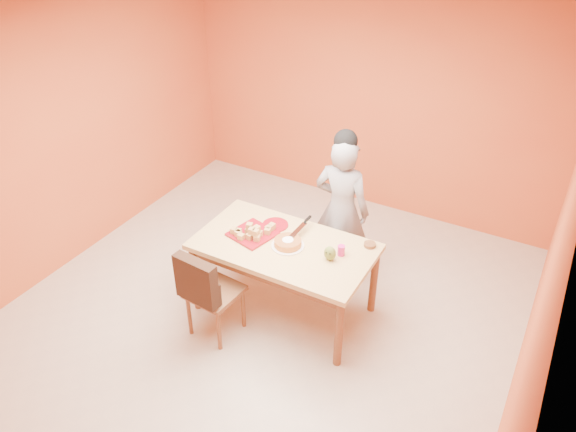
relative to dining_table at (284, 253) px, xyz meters
The scene contains 17 objects.
floor 0.73m from the dining_table, 119.65° to the right, with size 5.00×5.00×0.00m, color beige.
ceiling 2.06m from the dining_table, 119.65° to the right, with size 5.00×5.00×0.00m, color silver.
wall_back 2.35m from the dining_table, 93.73° to the left, with size 4.50×4.50×0.00m, color #CD5F2F.
wall_left 2.51m from the dining_table, behind, with size 5.00×5.00×0.00m, color #CD5F2F.
wall_right 2.23m from the dining_table, ahead, with size 5.00×5.00×0.00m, color #CD5F2F.
dining_table is the anchor object (origin of this frame).
dining_chair 0.72m from the dining_table, 124.73° to the right, with size 0.47×0.53×0.93m.
pastry_pile 0.37m from the dining_table, behind, with size 0.33×0.33×0.11m, color tan, non-canonical shape.
person 0.80m from the dining_table, 74.05° to the left, with size 0.56×0.37×1.55m, color gray.
pastry_platter 0.35m from the dining_table, behind, with size 0.36×0.36×0.02m, color maroon.
red_dinner_plate 0.33m from the dining_table, 134.50° to the left, with size 0.24×0.24×0.01m, color maroon.
white_cake_plate 0.11m from the dining_table, ahead, with size 0.29×0.29×0.01m, color white.
sponge_cake 0.14m from the dining_table, ahead, with size 0.24×0.24×0.06m, color #C17132.
cake_server 0.25m from the dining_table, 73.74° to the left, with size 0.05×0.26×0.01m, color silver.
egg_ornament 0.48m from the dining_table, ahead, with size 0.11×0.09×0.13m, color olive.
magenta_glass 0.54m from the dining_table, 12.26° to the left, with size 0.07×0.07×0.09m, color #D21F7D.
checker_tin 0.77m from the dining_table, 27.24° to the left, with size 0.11×0.11×0.03m, color #39190F.
Camera 1 is at (2.15, -3.29, 3.72)m, focal length 35.00 mm.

